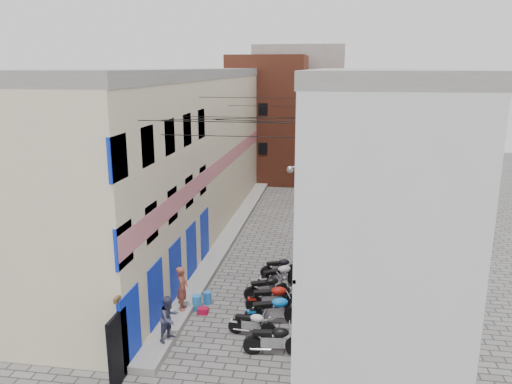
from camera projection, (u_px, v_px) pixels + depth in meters
The scene contains 21 objects.
ground at pixel (207, 382), 14.79m from camera, with size 90.00×90.00×0.00m, color #595654.
plinth at pixel (230, 234), 27.53m from camera, with size 0.90×26.00×0.25m, color gray.
building_left at pixel (176, 155), 26.87m from camera, with size 5.10×27.00×9.00m.
building_right at pixel (364, 160), 25.37m from camera, with size 5.94×26.00×9.00m.
building_far_brick_left at pixel (268, 119), 40.70m from camera, with size 6.00×6.00×10.00m, color brown.
building_far_brick_right at pixel (330, 129), 42.08m from camera, with size 5.00×6.00×8.00m, color brown.
building_far_concrete at pixel (299, 107), 46.01m from camera, with size 8.00×5.00×11.00m, color gray.
far_shopfront at pixel (289, 172), 38.63m from camera, with size 2.00×0.30×2.40m, color black.
overhead_wires at pixel (250, 116), 20.38m from camera, with size 5.80×13.02×1.32m.
motorcycle_a at pixel (274, 338), 16.10m from camera, with size 0.63×2.01×1.16m, color black, non-canonical shape.
motorcycle_b at pixel (252, 322), 17.29m from camera, with size 0.54×1.70×0.98m, color silver, non-canonical shape.
motorcycle_c at pixel (274, 309), 17.99m from camera, with size 0.68×2.14×1.24m, color blue, non-canonical shape.
motorcycle_d at pixel (273, 297), 18.95m from camera, with size 0.66×2.10×1.22m, color #99110A, non-canonical shape.
motorcycle_e at pixel (267, 286), 19.98m from camera, with size 0.60×1.91×1.11m, color black, non-canonical shape.
motorcycle_f at pixel (280, 275), 20.98m from camera, with size 0.65×2.05×1.19m, color #B2B2B7, non-canonical shape.
motorcycle_g at pixel (280, 266), 22.08m from camera, with size 0.56×1.77×1.02m, color black, non-canonical shape.
person_a at pixel (182, 288), 18.55m from camera, with size 0.62×0.40×1.69m, color brown.
person_b at pixel (169, 318), 16.48m from camera, with size 0.75×0.59×1.55m, color #373852.
water_jug_near at pixel (197, 303), 19.18m from camera, with size 0.37×0.37×0.57m, color #2781C6.
water_jug_far at pixel (207, 298), 19.66m from camera, with size 0.32×0.32×0.50m, color blue.
red_crate at pixel (203, 311), 18.88m from camera, with size 0.39×0.29×0.24m, color #A50B2C.
Camera 1 is at (3.51, -12.57, 9.09)m, focal length 35.00 mm.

